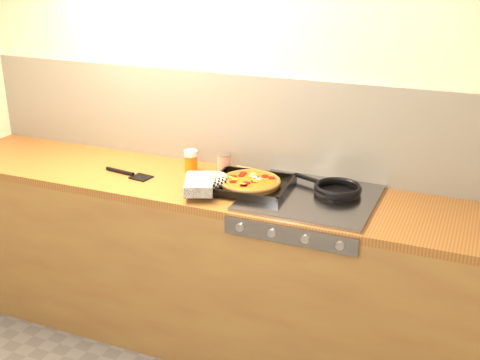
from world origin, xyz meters
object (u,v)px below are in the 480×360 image
at_px(frying_pan, 337,189).
at_px(tomato_can, 224,163).
at_px(pizza_on_tray, 237,183).
at_px(juice_glass, 191,161).

bearing_deg(frying_pan, tomato_can, 172.19).
distance_m(pizza_on_tray, juice_glass, 0.36).
bearing_deg(tomato_can, frying_pan, -7.81).
bearing_deg(frying_pan, pizza_on_tray, -165.74).
height_order(pizza_on_tray, juice_glass, juice_glass).
height_order(pizza_on_tray, tomato_can, tomato_can).
distance_m(pizza_on_tray, frying_pan, 0.48).
xyz_separation_m(pizza_on_tray, juice_glass, (-0.33, 0.15, 0.02)).
bearing_deg(pizza_on_tray, juice_glass, 155.05).
bearing_deg(tomato_can, juice_glass, -162.68).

